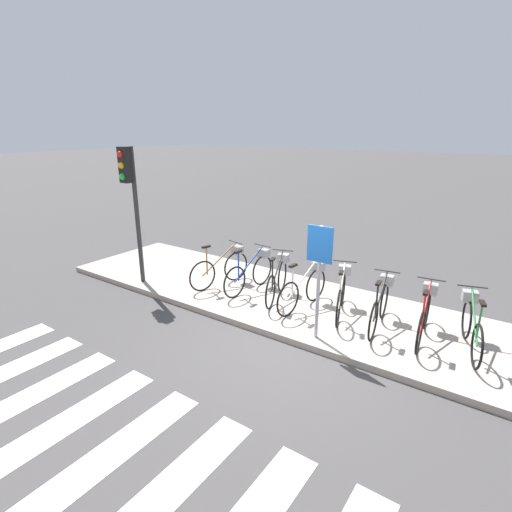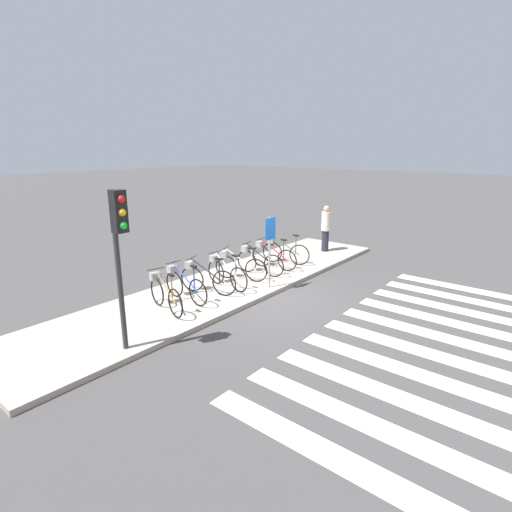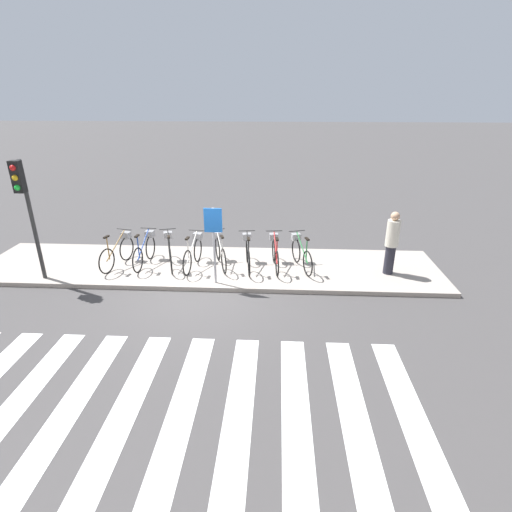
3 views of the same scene
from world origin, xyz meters
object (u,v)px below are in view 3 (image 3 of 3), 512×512
parked_bicycle_0 (119,250)px  parked_bicycle_3 (194,252)px  traffic_light (24,196)px  parked_bicycle_7 (301,252)px  pedestrian (392,242)px  sign_post (214,233)px  parked_bicycle_6 (275,252)px  parked_bicycle_4 (220,250)px  parked_bicycle_1 (145,249)px  parked_bicycle_5 (248,252)px  parked_bicycle_2 (170,250)px

parked_bicycle_0 → parked_bicycle_3: same height
traffic_light → parked_bicycle_0: bearing=31.7°
parked_bicycle_7 → pedestrian: size_ratio=0.93×
pedestrian → traffic_light: (-9.11, -0.90, 1.32)m
sign_post → parked_bicycle_6: bearing=35.3°
parked_bicycle_0 → parked_bicycle_6: same height
parked_bicycle_7 → parked_bicycle_4: bearing=179.3°
parked_bicycle_7 → sign_post: bearing=-153.4°
parked_bicycle_3 → pedestrian: 5.33m
parked_bicycle_3 → pedestrian: size_ratio=0.96×
parked_bicycle_1 → parked_bicycle_3: bearing=-4.8°
parked_bicycle_1 → pedestrian: bearing=-2.3°
parked_bicycle_4 → parked_bicycle_6: size_ratio=0.96×
parked_bicycle_4 → pedestrian: size_ratio=0.92×
parked_bicycle_0 → pedestrian: bearing=-1.1°
parked_bicycle_1 → parked_bicycle_4: 2.11m
pedestrian → traffic_light: traffic_light is taller
traffic_light → parked_bicycle_3: bearing=15.5°
parked_bicycle_0 → parked_bicycle_5: 3.61m
parked_bicycle_2 → sign_post: (1.44, -1.07, 0.91)m
parked_bicycle_1 → pedestrian: (6.70, -0.27, 0.46)m
parked_bicycle_5 → parked_bicycle_2: bearing=179.1°
parked_bicycle_6 → traffic_light: size_ratio=0.53×
parked_bicycle_7 → traffic_light: bearing=-170.2°
parked_bicycle_4 → parked_bicycle_7: bearing=-0.7°
sign_post → parked_bicycle_3: bearing=127.0°
parked_bicycle_1 → parked_bicycle_4: same height
parked_bicycle_0 → parked_bicycle_5: size_ratio=0.99×
traffic_light → parked_bicycle_6: bearing=10.5°
traffic_light → sign_post: size_ratio=1.56×
parked_bicycle_0 → parked_bicycle_3: bearing=0.2°
parked_bicycle_6 → parked_bicycle_1: bearing=179.3°
parked_bicycle_2 → parked_bicycle_6: (2.95, -0.00, 0.00)m
parked_bicycle_3 → traffic_light: traffic_light is taller
parked_bicycle_6 → pedestrian: bearing=-4.2°
parked_bicycle_1 → traffic_light: (-2.40, -1.17, 1.78)m
parked_bicycle_0 → parked_bicycle_5: same height
parked_bicycle_2 → pedestrian: pedestrian is taller
parked_bicycle_3 → parked_bicycle_5: 1.50m
parked_bicycle_4 → parked_bicycle_5: (0.79, -0.10, 0.00)m
parked_bicycle_2 → parked_bicycle_3: bearing=-6.4°
parked_bicycle_2 → parked_bicycle_6: bearing=-0.1°
sign_post → traffic_light: bearing=-179.3°
parked_bicycle_6 → traffic_light: traffic_light is taller
parked_bicycle_1 → parked_bicycle_4: size_ratio=1.04×
parked_bicycle_1 → parked_bicycle_5: same height
parked_bicycle_5 → parked_bicycle_3: bearing=-178.4°
parked_bicycle_5 → pedestrian: (3.81, -0.20, 0.46)m
parked_bicycle_0 → traffic_light: bearing=-148.3°
traffic_light → parked_bicycle_4: bearing=14.8°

